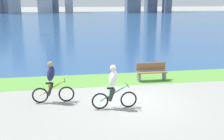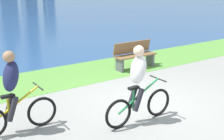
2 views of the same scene
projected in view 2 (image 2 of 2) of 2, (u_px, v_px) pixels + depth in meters
name	position (u px, v px, depth m)	size (l,w,h in m)	color
ground_plane	(148.00, 103.00, 7.57)	(300.00, 300.00, 0.00)	gray
grass_strip_bayside	(86.00, 72.00, 10.01)	(120.00, 2.23, 0.01)	#59933D
cyclist_lead	(138.00, 85.00, 6.33)	(1.71, 0.52, 1.67)	black
cyclist_trailing	(13.00, 93.00, 5.89)	(1.65, 0.52, 1.67)	black
bench_near_path	(134.00, 55.00, 10.37)	(1.50, 0.47, 0.90)	brown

